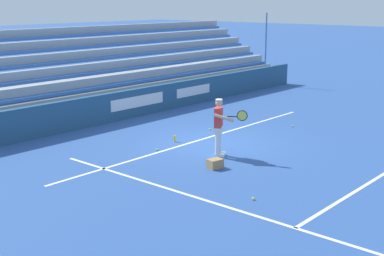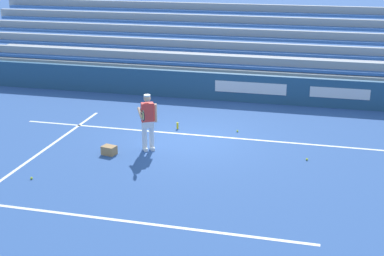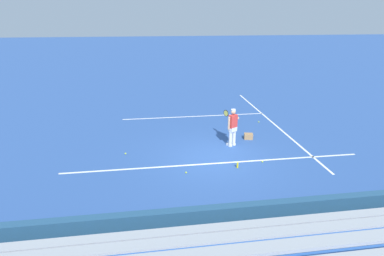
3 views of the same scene
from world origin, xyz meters
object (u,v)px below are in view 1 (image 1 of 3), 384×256
Objects in this scene: tennis_ball_on_baseline at (210,129)px; tennis_player at (219,127)px; tennis_ball_midcourt at (157,149)px; tennis_ball_stray_back at (292,126)px; tennis_ball_near_player at (253,199)px; ball_box_cardboard at (215,164)px; water_bottle at (175,139)px.

tennis_player is at bearing 43.84° from tennis_ball_on_baseline.
tennis_ball_midcourt is (0.78, -1.80, -0.86)m from tennis_player.
tennis_ball_stray_back and tennis_ball_near_player have the same top height.
ball_box_cardboard is 6.06× the size of tennis_ball_near_player.
tennis_ball_near_player is 4.87m from tennis_ball_midcourt.
tennis_ball_stray_back is 5.69m from tennis_ball_midcourt.
ball_box_cardboard reaches higher than tennis_ball_stray_back.
tennis_ball_stray_back is 1.00× the size of tennis_ball_midcourt.
water_bottle is (-0.33, -2.11, -0.78)m from tennis_player.
ball_box_cardboard reaches higher than water_bottle.
tennis_ball_midcourt is (3.14, 0.46, 0.00)m from tennis_ball_on_baseline.
ball_box_cardboard is 6.06× the size of tennis_ball_midcourt.
tennis_player reaches higher than tennis_ball_near_player.
water_bottle is at bearing -164.93° from tennis_ball_midcourt.
water_bottle reaches higher than tennis_ball_midcourt.
ball_box_cardboard reaches higher than tennis_ball_on_baseline.
tennis_ball_stray_back is (-5.70, -0.92, -0.10)m from ball_box_cardboard.
water_bottle is (-1.12, -0.30, 0.08)m from tennis_ball_midcourt.
tennis_player is at bearing 3.38° from tennis_ball_stray_back.
ball_box_cardboard is 2.46m from tennis_ball_midcourt.
ball_box_cardboard is 5.78m from tennis_ball_stray_back.
ball_box_cardboard is 6.06× the size of tennis_ball_stray_back.
tennis_player reaches higher than tennis_ball_midcourt.
tennis_ball_near_player is 5.59m from water_bottle.
tennis_ball_stray_back is (-4.70, -0.28, -0.86)m from tennis_player.
tennis_ball_midcourt is at bearing 8.26° from tennis_ball_on_baseline.
water_bottle is (2.02, 0.15, 0.08)m from tennis_ball_on_baseline.
tennis_ball_on_baseline is 2.03m from water_bottle.
tennis_ball_near_player is at bearing 61.80° from water_bottle.
water_bottle is at bearing -22.72° from tennis_ball_stray_back.
tennis_ball_on_baseline is 6.90m from tennis_ball_near_player.
water_bottle is at bearing 4.36° from tennis_ball_on_baseline.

